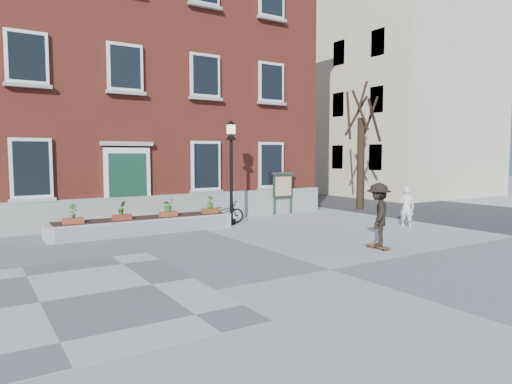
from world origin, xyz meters
TOP-DOWN VIEW (x-y plane):
  - ground at (0.00, 0.00)m, footprint 100.00×100.00m
  - checker_patch at (-6.00, 1.00)m, footprint 6.00×6.00m
  - bicycle at (1.21, 7.46)m, footprint 1.74×0.76m
  - parked_car at (10.24, 15.83)m, footprint 1.74×4.39m
  - bystander at (6.48, 3.17)m, footprint 0.55×0.64m
  - brick_building at (-2.00, 13.98)m, footprint 18.40×10.85m
  - planter_assembly at (-1.99, 7.18)m, footprint 6.20×1.12m
  - bare_tree at (9.01, 8.01)m, footprint 1.83×1.83m
  - side_street at (17.99, 19.78)m, footprint 15.20×36.00m
  - lamp_post at (1.44, 7.24)m, footprint 0.40×0.40m
  - notice_board at (4.86, 8.64)m, footprint 1.10×0.16m
  - skateboarder at (2.71, 1.06)m, footprint 1.31×1.25m

SIDE VIEW (x-z plane):
  - ground at x=0.00m, z-range 0.00..0.00m
  - checker_patch at x=-6.00m, z-range 0.00..0.01m
  - planter_assembly at x=-1.99m, z-range -0.27..0.88m
  - bicycle at x=1.21m, z-range 0.00..0.89m
  - parked_car at x=10.24m, z-range 0.00..1.42m
  - bystander at x=6.48m, z-range 0.00..1.50m
  - skateboarder at x=2.71m, z-range 0.03..1.90m
  - notice_board at x=4.86m, z-range 0.33..2.20m
  - lamp_post at x=1.44m, z-range 0.57..4.50m
  - bare_tree at x=9.01m, z-range -0.29..5.87m
  - brick_building at x=-2.00m, z-range 0.00..12.60m
  - side_street at x=17.99m, z-range -0.23..14.27m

